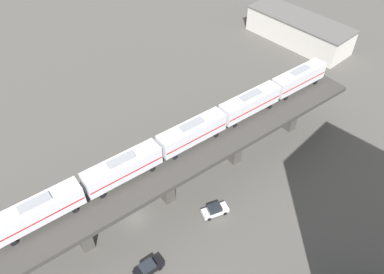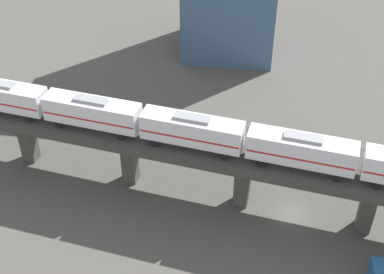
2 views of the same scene
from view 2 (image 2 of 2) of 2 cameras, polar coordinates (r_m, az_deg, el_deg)
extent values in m
plane|color=#4C4944|center=(68.51, 10.59, -7.94)|extent=(400.00, 400.00, 0.00)
cube|color=#393733|center=(62.93, 11.45, -2.66)|extent=(22.97, 92.16, 0.80)
cube|color=#47443F|center=(66.12, 18.30, -6.82)|extent=(2.06, 2.06, 7.89)
cube|color=#47443F|center=(66.26, 5.43, -4.49)|extent=(2.06, 2.06, 7.89)
cube|color=#47443F|center=(69.71, -6.68, -2.08)|extent=(2.06, 2.06, 7.89)
cube|color=#47443F|center=(76.01, -17.19, 0.10)|extent=(2.06, 2.06, 7.89)
cylinder|color=black|center=(60.78, 19.05, -4.98)|extent=(0.35, 0.86, 0.84)
cylinder|color=black|center=(62.59, 19.10, -3.55)|extent=(0.35, 0.86, 0.84)
cube|color=silver|center=(59.99, 11.60, -1.35)|extent=(4.68, 12.29, 3.10)
cube|color=#B21E1E|center=(60.18, 11.57, -1.57)|extent=(4.68, 12.06, 0.24)
cube|color=gray|center=(58.94, 11.81, -0.05)|extent=(2.05, 4.37, 0.36)
cylinder|color=black|center=(60.45, 15.13, -4.30)|extent=(0.35, 0.86, 0.84)
cylinder|color=black|center=(62.28, 15.31, -2.89)|extent=(0.35, 0.86, 0.84)
cylinder|color=black|center=(60.68, 7.30, -2.87)|extent=(0.35, 0.86, 0.84)
cylinder|color=black|center=(62.50, 7.71, -1.51)|extent=(0.35, 0.86, 0.84)
cube|color=silver|center=(61.63, 0.00, 0.76)|extent=(4.68, 12.29, 3.10)
cube|color=#B21E1E|center=(61.82, 0.00, 0.54)|extent=(4.68, 12.06, 0.24)
cube|color=gray|center=(60.61, 0.00, 2.07)|extent=(2.05, 4.37, 0.36)
cylinder|color=black|center=(61.23, 3.44, -2.15)|extent=(0.35, 0.86, 0.84)
cylinder|color=black|center=(63.03, 3.97, -0.82)|extent=(0.35, 0.86, 0.84)
cylinder|color=black|center=(63.15, -3.96, -0.73)|extent=(0.35, 0.86, 0.84)
cylinder|color=black|center=(64.90, -3.25, 0.52)|extent=(0.35, 0.86, 0.84)
cube|color=silver|center=(65.70, -10.59, 2.67)|extent=(4.68, 12.29, 3.10)
cube|color=#B21E1E|center=(65.87, -10.56, 2.45)|extent=(4.68, 12.06, 0.24)
cube|color=gray|center=(64.73, -10.76, 3.92)|extent=(2.05, 4.37, 0.36)
cylinder|color=black|center=(64.50, -7.47, -0.05)|extent=(0.35, 0.86, 0.84)
cylinder|color=black|center=(66.21, -6.68, 1.16)|extent=(0.35, 0.86, 0.84)
cylinder|color=black|center=(67.90, -14.00, 1.21)|extent=(0.35, 0.86, 0.84)
cylinder|color=black|center=(69.53, -13.09, 2.33)|extent=(0.35, 0.86, 0.84)
cube|color=silver|center=(71.77, -19.70, 4.23)|extent=(4.68, 12.29, 3.10)
cube|color=#B21E1E|center=(71.92, -19.65, 4.03)|extent=(4.68, 12.06, 0.24)
cylinder|color=black|center=(69.92, -17.01, 1.78)|extent=(0.35, 0.86, 0.84)
cylinder|color=black|center=(71.50, -16.06, 2.86)|extent=(0.35, 0.86, 0.84)
cube|color=black|center=(74.71, 13.99, -3.16)|extent=(2.48, 4.63, 0.80)
cube|color=#1E2328|center=(74.21, 14.20, -2.72)|extent=(1.97, 2.43, 0.76)
cylinder|color=black|center=(74.35, 14.97, -4.00)|extent=(0.34, 0.69, 0.66)
cylinder|color=black|center=(75.66, 15.08, -3.17)|extent=(0.34, 0.69, 0.66)
cylinder|color=black|center=(74.29, 12.80, -3.61)|extent=(0.34, 0.69, 0.66)
cylinder|color=black|center=(75.61, 12.94, -2.79)|extent=(0.34, 0.69, 0.66)
cube|color=silver|center=(74.26, 3.05, -2.14)|extent=(3.40, 4.75, 0.80)
cube|color=#1E2328|center=(73.71, 3.17, -1.72)|extent=(2.38, 2.67, 0.76)
cylinder|color=black|center=(73.45, 3.69, -3.12)|extent=(0.48, 0.70, 0.66)
cylinder|color=black|center=(74.62, 4.31, -2.38)|extent=(0.48, 0.70, 0.66)
cylinder|color=black|center=(74.45, 1.75, -2.38)|extent=(0.48, 0.70, 0.66)
cylinder|color=black|center=(75.61, 2.40, -1.66)|extent=(0.48, 0.70, 0.66)
cylinder|color=black|center=(63.89, 19.05, -13.62)|extent=(0.36, 1.00, 1.00)
camera|label=1|loc=(83.01, 31.63, 36.24)|focal=35.00mm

